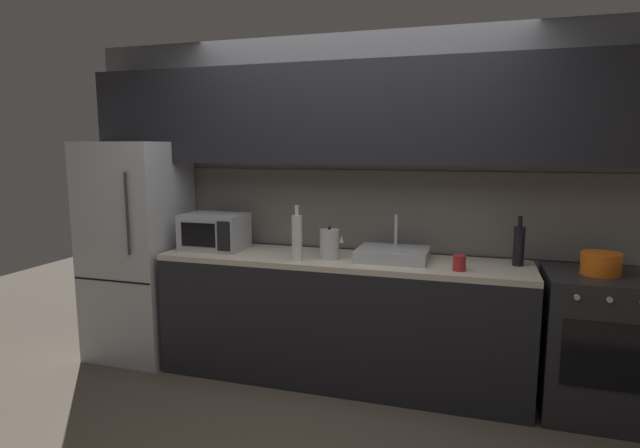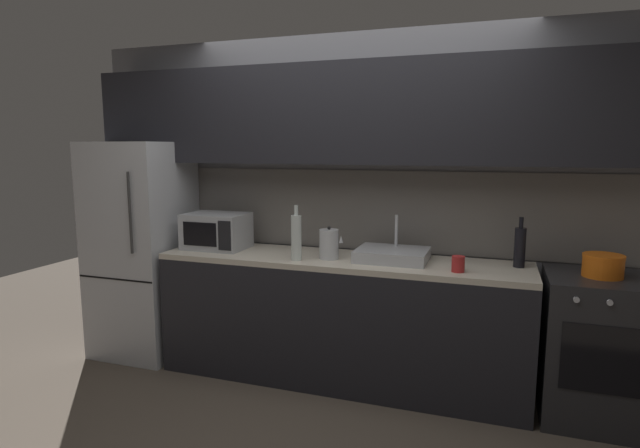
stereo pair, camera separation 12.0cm
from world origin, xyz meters
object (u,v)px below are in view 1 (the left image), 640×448
microwave (215,231)px  refrigerator (138,250)px  oven_range (592,344)px  wine_bottle_clear (297,237)px  mug_red (459,263)px  cooking_pot (601,264)px  kettle (330,244)px  wine_bottle_dark (519,245)px

microwave → refrigerator: bearing=-178.4°
oven_range → microwave: bearing=179.6°
oven_range → wine_bottle_clear: (-1.89, -0.17, 0.61)m
refrigerator → wine_bottle_clear: (1.41, -0.17, 0.21)m
mug_red → cooking_pot: (0.83, 0.16, 0.02)m
kettle → refrigerator: bearing=178.0°
microwave → kettle: size_ratio=2.01×
kettle → cooking_pot: (1.71, 0.06, -0.04)m
wine_bottle_clear → wine_bottle_dark: wine_bottle_clear is taller
kettle → wine_bottle_dark: wine_bottle_dark is taller
wine_bottle_clear → wine_bottle_dark: bearing=11.0°
microwave → wine_bottle_dark: wine_bottle_dark is taller
mug_red → cooking_pot: cooking_pot is taller
refrigerator → wine_bottle_dark: refrigerator is taller
refrigerator → wine_bottle_clear: refrigerator is taller
wine_bottle_clear → mug_red: wine_bottle_clear is taller
mug_red → kettle: bearing=173.6°
wine_bottle_clear → oven_range: bearing=5.2°
refrigerator → wine_bottle_clear: 1.44m
cooking_pot → refrigerator: bearing=-180.0°
oven_range → wine_bottle_dark: (-0.45, 0.11, 0.58)m
wine_bottle_dark → mug_red: 0.46m
kettle → wine_bottle_clear: bearing=-149.4°
kettle → mug_red: kettle is taller
refrigerator → oven_range: (3.31, -0.00, -0.40)m
wine_bottle_dark → kettle: bearing=-172.6°
microwave → wine_bottle_clear: wine_bottle_clear is taller
wine_bottle_clear → kettle: bearing=30.6°
microwave → cooking_pot: size_ratio=1.98×
refrigerator → cooking_pot: size_ratio=7.37×
kettle → wine_bottle_dark: bearing=7.4°
refrigerator → kettle: 1.62m
oven_range → mug_red: mug_red is taller
microwave → wine_bottle_clear: 0.76m
kettle → cooking_pot: kettle is taller
wine_bottle_dark → cooking_pot: (0.46, -0.10, -0.07)m
oven_range → cooking_pot: cooking_pot is taller
oven_range → wine_bottle_clear: wine_bottle_clear is taller
refrigerator → wine_bottle_clear: bearing=-7.0°
wine_bottle_dark → mug_red: bearing=-144.4°
kettle → mug_red: 0.88m
oven_range → wine_bottle_dark: size_ratio=2.75×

